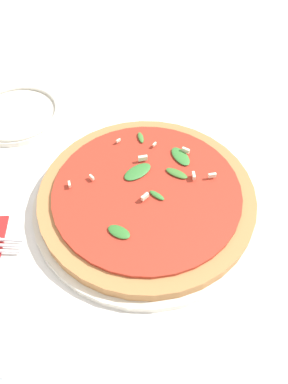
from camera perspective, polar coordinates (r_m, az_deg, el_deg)
The scene contains 3 objects.
ground_plane at distance 0.57m, azimuth 0.14°, elevation -3.43°, with size 6.00×6.00×0.00m, color silver.
pizza_arugula_main at distance 0.57m, azimuth 0.01°, elevation -0.82°, with size 0.34×0.34×0.05m.
side_plate_white at distance 0.76m, azimuth -18.83°, elevation 11.21°, with size 0.17×0.17×0.02m.
Camera 1 is at (0.05, -0.33, 0.46)m, focal length 35.00 mm.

